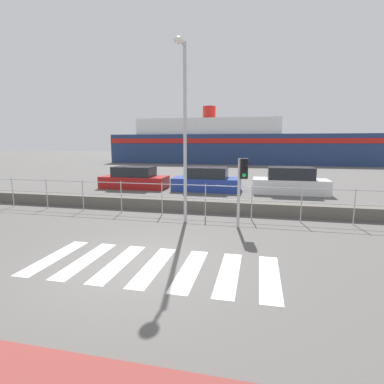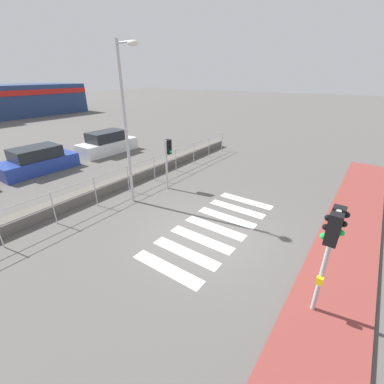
# 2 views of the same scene
# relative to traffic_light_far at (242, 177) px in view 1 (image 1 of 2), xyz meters

# --- Properties ---
(ground_plane) EXTENTS (160.00, 160.00, 0.00)m
(ground_plane) POSITION_rel_traffic_light_far_xyz_m (-2.38, -3.76, -1.76)
(ground_plane) COLOR #565451
(crosswalk) EXTENTS (5.85, 2.40, 0.01)m
(crosswalk) POSITION_rel_traffic_light_far_xyz_m (-1.85, -3.76, -1.76)
(crosswalk) COLOR silver
(crosswalk) RESTS_ON ground_plane
(seawall) EXTENTS (21.98, 0.55, 0.49)m
(seawall) POSITION_rel_traffic_light_far_xyz_m (-2.38, 2.13, -1.52)
(seawall) COLOR #605B54
(seawall) RESTS_ON ground_plane
(harbor_fence) EXTENTS (19.82, 0.04, 1.33)m
(harbor_fence) POSITION_rel_traffic_light_far_xyz_m (-2.38, 1.26, -0.90)
(harbor_fence) COLOR #B2B2B5
(harbor_fence) RESTS_ON ground_plane
(traffic_light_far) EXTENTS (0.34, 0.32, 2.40)m
(traffic_light_far) POSITION_rel_traffic_light_far_xyz_m (0.00, 0.00, 0.00)
(traffic_light_far) COLOR #B2B2B5
(traffic_light_far) RESTS_ON ground_plane
(streetlamp) EXTENTS (0.32, 1.08, 6.29)m
(streetlamp) POSITION_rel_traffic_light_far_xyz_m (-2.08, 0.15, 2.11)
(streetlamp) COLOR #B2B2B5
(streetlamp) RESTS_ON ground_plane
(ferry_boat) EXTENTS (35.16, 7.91, 7.91)m
(ferry_boat) POSITION_rel_traffic_light_far_xyz_m (-3.23, 32.99, 0.83)
(ferry_boat) COLOR navy
(ferry_boat) RESTS_ON ground_plane
(parked_car_red) EXTENTS (4.23, 1.77, 1.39)m
(parked_car_red) POSITION_rel_traffic_light_far_xyz_m (-7.29, 7.73, -1.17)
(parked_car_red) COLOR #B21919
(parked_car_red) RESTS_ON ground_plane
(parked_car_blue) EXTENTS (4.08, 1.85, 1.43)m
(parked_car_blue) POSITION_rel_traffic_light_far_xyz_m (-2.54, 7.73, -1.16)
(parked_car_blue) COLOR #233D9E
(parked_car_blue) RESTS_ON ground_plane
(parked_car_white) EXTENTS (4.21, 1.70, 1.52)m
(parked_car_white) POSITION_rel_traffic_light_far_xyz_m (2.34, 7.73, -1.12)
(parked_car_white) COLOR silver
(parked_car_white) RESTS_ON ground_plane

